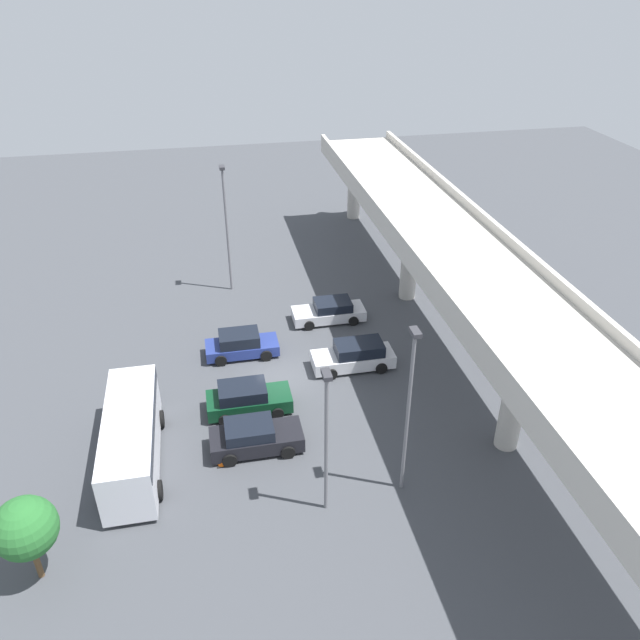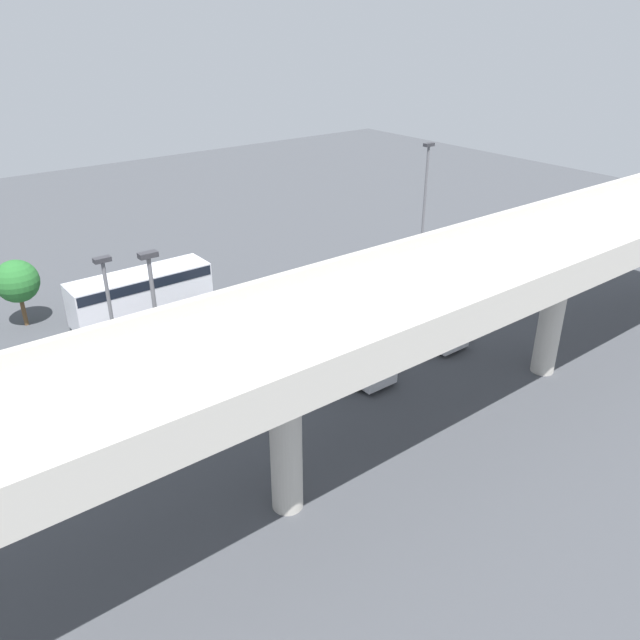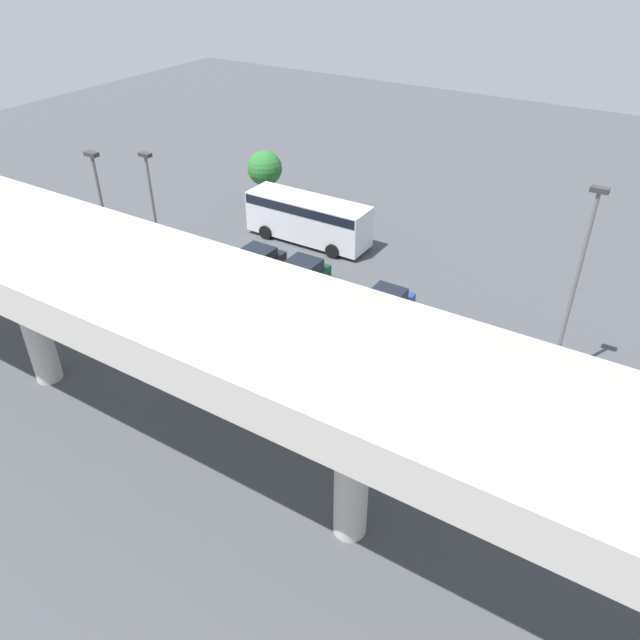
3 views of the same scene
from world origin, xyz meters
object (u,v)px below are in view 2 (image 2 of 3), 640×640
(parked_car_0, at_px, (426,327))
(parked_car_3, at_px, (236,327))
(parked_car_1, at_px, (316,303))
(traffic_cone, at_px, (158,343))
(parked_car_4, at_px, (186,344))
(lamp_post_near_aisle, at_px, (424,205))
(tree_front_left, at_px, (17,281))
(lamp_post_by_overpass, at_px, (113,323))
(shuttle_bus, at_px, (141,292))
(parked_car_2, at_px, (352,358))
(lamp_post_mid_lot, at_px, (159,339))

(parked_car_0, height_order, parked_car_3, parked_car_3)
(parked_car_1, height_order, traffic_cone, parked_car_1)
(parked_car_4, xyz_separation_m, lamp_post_near_aisle, (-17.36, 0.17, 4.55))
(parked_car_4, xyz_separation_m, tree_front_left, (5.67, -9.19, 1.99))
(lamp_post_near_aisle, bearing_deg, parked_car_0, 46.47)
(lamp_post_near_aisle, height_order, tree_front_left, lamp_post_near_aisle)
(parked_car_1, distance_m, lamp_post_by_overpass, 13.73)
(parked_car_0, height_order, traffic_cone, parked_car_0)
(parked_car_4, xyz_separation_m, shuttle_bus, (-0.16, -5.81, 0.95))
(parked_car_1, relative_size, parked_car_2, 0.91)
(parked_car_2, height_order, parked_car_4, parked_car_2)
(parked_car_2, distance_m, parked_car_3, 7.22)
(shuttle_bus, bearing_deg, lamp_post_near_aisle, -19.16)
(parked_car_0, bearing_deg, parked_car_1, 25.85)
(traffic_cone, bearing_deg, lamp_post_mid_lot, 69.15)
(lamp_post_near_aisle, bearing_deg, shuttle_bus, -19.16)
(shuttle_bus, relative_size, lamp_post_mid_lot, 0.95)
(parked_car_4, bearing_deg, parked_car_2, 41.84)
(parked_car_0, xyz_separation_m, parked_car_3, (8.44, -6.35, 0.08))
(parked_car_2, distance_m, shuttle_bus, 13.70)
(lamp_post_by_overpass, bearing_deg, tree_front_left, -84.06)
(parked_car_4, distance_m, traffic_cone, 1.97)
(lamp_post_near_aisle, xyz_separation_m, tree_front_left, (23.03, -9.36, -2.56))
(lamp_post_mid_lot, height_order, lamp_post_by_overpass, lamp_post_mid_lot)
(lamp_post_near_aisle, height_order, lamp_post_mid_lot, lamp_post_near_aisle)
(parked_car_4, height_order, lamp_post_by_overpass, lamp_post_by_overpass)
(parked_car_3, distance_m, tree_front_left, 12.82)
(parked_car_1, bearing_deg, parked_car_4, -90.70)
(parked_car_2, height_order, lamp_post_by_overpass, lamp_post_by_overpass)
(parked_car_0, height_order, lamp_post_by_overpass, lamp_post_by_overpass)
(parked_car_3, xyz_separation_m, tree_front_left, (8.78, -9.13, 1.97))
(lamp_post_by_overpass, xyz_separation_m, tree_front_left, (1.23, -11.87, -1.64))
(parked_car_2, xyz_separation_m, parked_car_3, (2.80, -6.66, -0.03))
(parked_car_3, relative_size, lamp_post_by_overpass, 0.61)
(lamp_post_by_overpass, bearing_deg, parked_car_4, -148.90)
(parked_car_3, distance_m, lamp_post_near_aisle, 14.95)
(parked_car_1, height_order, shuttle_bus, shuttle_bus)
(tree_front_left, bearing_deg, lamp_post_by_overpass, 95.94)
(parked_car_0, xyz_separation_m, lamp_post_by_overpass, (15.98, -3.62, 3.69))
(parked_car_3, bearing_deg, parked_car_1, 88.29)
(parked_car_0, height_order, parked_car_2, parked_car_2)
(parked_car_4, distance_m, lamp_post_near_aisle, 17.95)
(tree_front_left, height_order, traffic_cone, tree_front_left)
(traffic_cone, bearing_deg, parked_car_4, 115.69)
(lamp_post_near_aisle, bearing_deg, tree_front_left, -22.12)
(parked_car_3, bearing_deg, shuttle_bus, -152.83)
(tree_front_left, bearing_deg, lamp_post_mid_lot, 96.41)
(lamp_post_by_overpass, bearing_deg, parked_car_3, -160.09)
(parked_car_3, distance_m, shuttle_bus, 6.53)
(parked_car_0, bearing_deg, tree_front_left, 48.04)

